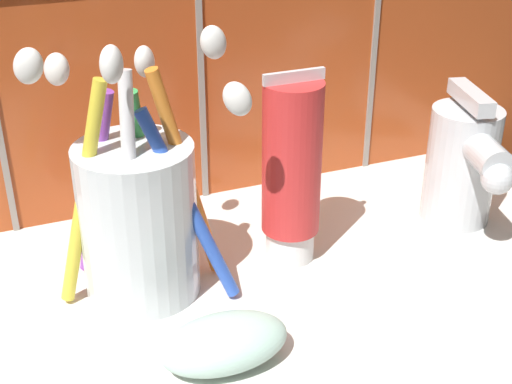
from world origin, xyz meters
TOP-DOWN VIEW (x-y plane):
  - sink_counter at (0.00, 0.00)cm, footprint 64.42×34.36cm
  - toothbrush_cup at (-6.81, 4.84)cm, footprint 13.93×9.75cm
  - toothpaste_tube at (4.43, 4.83)cm, footprint 4.49×4.28cm
  - sink_faucet at (19.49, 4.64)cm, footprint 5.60×10.22cm
  - soap_bar at (-4.18, -4.60)cm, footprint 8.03×4.82cm

SIDE VIEW (x-z plane):
  - sink_counter at x=0.00cm, z-range 0.00..2.00cm
  - soap_bar at x=-4.18cm, z-range 2.00..4.91cm
  - sink_faucet at x=19.49cm, z-range 1.72..12.88cm
  - toothbrush_cup at x=-6.81cm, z-range -1.25..17.39cm
  - toothpaste_tube at x=4.43cm, z-range 1.94..16.55cm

